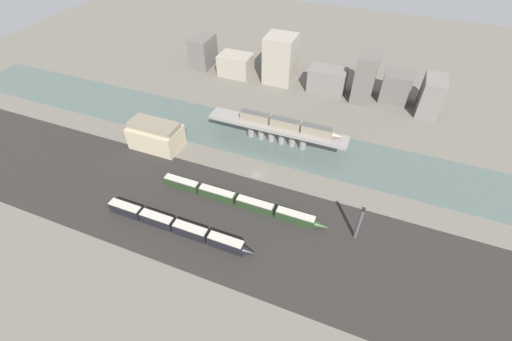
{
  "coord_description": "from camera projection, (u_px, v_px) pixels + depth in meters",
  "views": [
    {
      "loc": [
        33.23,
        -85.48,
        87.17
      ],
      "look_at": [
        0.0,
        -1.46,
        3.11
      ],
      "focal_mm": 24.0,
      "sensor_mm": 36.0,
      "label": 1
    }
  ],
  "objects": [
    {
      "name": "city_block_left",
      "position": [
        236.0,
        65.0,
        180.0
      ],
      "size": [
        16.71,
        11.86,
        10.82
      ],
      "primitive_type": "cube",
      "color": "gray",
      "rests_on": "ground"
    },
    {
      "name": "train_yard_near",
      "position": [
        177.0,
        227.0,
        106.23
      ],
      "size": [
        51.28,
        3.03,
        4.07
      ],
      "color": "black",
      "rests_on": "ground"
    },
    {
      "name": "city_block_right",
      "position": [
        327.0,
        80.0,
        167.02
      ],
      "size": [
        17.77,
        10.23,
        11.67
      ],
      "primitive_type": "cube",
      "color": "slate",
      "rests_on": "ground"
    },
    {
      "name": "warehouse_building",
      "position": [
        156.0,
        135.0,
        135.35
      ],
      "size": [
        19.9,
        11.99,
        11.02
      ],
      "color": "tan",
      "rests_on": "ground"
    },
    {
      "name": "ground_plane",
      "position": [
        257.0,
        174.0,
        126.52
      ],
      "size": [
        400.0,
        400.0,
        0.0
      ],
      "primitive_type": "plane",
      "color": "#666056"
    },
    {
      "name": "river_water",
      "position": [
        276.0,
        141.0,
        140.88
      ],
      "size": [
        320.0,
        26.71,
        0.01
      ],
      "primitive_type": "cube",
      "color": "#4C5B56",
      "rests_on": "ground"
    },
    {
      "name": "city_block_center",
      "position": [
        280.0,
        59.0,
        170.65
      ],
      "size": [
        14.37,
        13.97,
        23.42
      ],
      "primitive_type": "cube",
      "color": "gray",
      "rests_on": "ground"
    },
    {
      "name": "city_block_low",
      "position": [
        431.0,
        96.0,
        151.71
      ],
      "size": [
        8.94,
        15.35,
        16.32
      ],
      "primitive_type": "cube",
      "color": "slate",
      "rests_on": "ground"
    },
    {
      "name": "train_on_bridge",
      "position": [
        288.0,
        124.0,
        132.98
      ],
      "size": [
        41.73,
        2.73,
        4.03
      ],
      "color": "gray",
      "rests_on": "bridge"
    },
    {
      "name": "railbed_yard",
      "position": [
        230.0,
        222.0,
        110.18
      ],
      "size": [
        280.0,
        42.0,
        0.01
      ],
      "primitive_type": "cube",
      "color": "#282623",
      "rests_on": "ground"
    },
    {
      "name": "signal_tower",
      "position": [
        359.0,
        224.0,
        101.39
      ],
      "size": [
        1.05,
        1.05,
        13.58
      ],
      "color": "#4C4C51",
      "rests_on": "ground"
    },
    {
      "name": "train_yard_mid",
      "position": [
        240.0,
        201.0,
        114.47
      ],
      "size": [
        59.23,
        2.83,
        3.57
      ],
      "color": "#23381E",
      "rests_on": "ground"
    },
    {
      "name": "city_block_far_right",
      "position": [
        366.0,
        76.0,
        158.92
      ],
      "size": [
        8.97,
        15.8,
        21.95
      ],
      "primitive_type": "cube",
      "color": "#605B56",
      "rests_on": "ground"
    },
    {
      "name": "city_block_far_left",
      "position": [
        203.0,
        51.0,
        186.18
      ],
      "size": [
        10.14,
        15.15,
        15.82
      ],
      "primitive_type": "cube",
      "color": "#605B56",
      "rests_on": "ground"
    },
    {
      "name": "city_block_tall",
      "position": [
        396.0,
        87.0,
        160.23
      ],
      "size": [
        12.67,
        11.4,
        13.54
      ],
      "primitive_type": "cube",
      "color": "#605B56",
      "rests_on": "ground"
    },
    {
      "name": "bridge",
      "position": [
        277.0,
        130.0,
        136.97
      ],
      "size": [
        56.89,
        7.62,
        7.79
      ],
      "color": "gray",
      "rests_on": "ground"
    }
  ]
}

